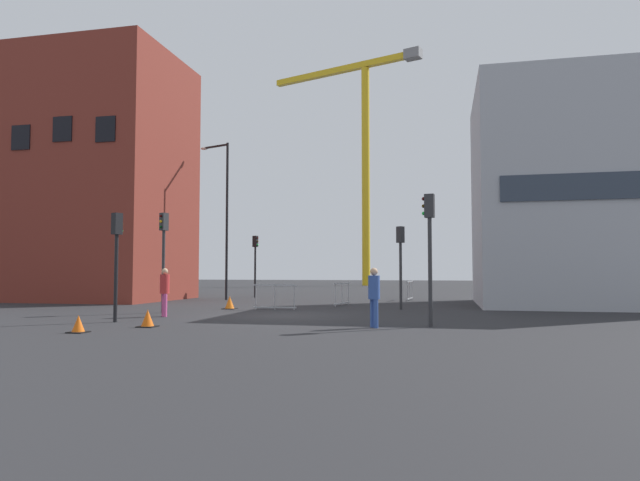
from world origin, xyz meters
TOP-DOWN VIEW (x-y plane):
  - ground at (0.00, 0.00)m, footprint 160.00×160.00m
  - brick_building at (-13.11, 8.43)m, footprint 8.23×7.60m
  - office_block at (12.15, 8.65)m, footprint 9.40×8.63m
  - construction_crane at (-3.22, 43.16)m, footprint 18.48×7.32m
  - streetlamp_tall at (-6.49, 10.07)m, footprint 2.02×0.81m
  - traffic_light_crosswalk at (4.05, 4.14)m, footprint 0.36×0.38m
  - traffic_light_verge at (-4.98, 0.19)m, footprint 0.31×0.39m
  - traffic_light_corner at (-4.50, -3.80)m, footprint 0.33×0.39m
  - traffic_light_median at (-5.64, 13.14)m, footprint 0.39×0.31m
  - traffic_light_near at (5.46, -3.17)m, footprint 0.38×0.28m
  - pedestrian_walking at (-4.03, -1.46)m, footprint 0.34×0.34m
  - pedestrian_waiting at (3.87, -3.78)m, footprint 0.34×0.34m
  - safety_barrier_rear at (1.08, 6.39)m, footprint 0.36×2.26m
  - safety_barrier_mid_span at (-1.18, 2.83)m, footprint 1.86×0.19m
  - safety_barrier_right_run at (3.96, 11.90)m, footprint 0.22×2.28m
  - traffic_cone_on_verge at (-3.68, -6.80)m, footprint 0.46×0.46m
  - traffic_cone_striped at (-2.66, -5.03)m, footprint 0.51×0.51m
  - traffic_cone_by_barrier at (-3.22, 2.84)m, footprint 0.55×0.55m

SIDE VIEW (x-z plane):
  - ground at x=0.00m, z-range 0.00..0.00m
  - traffic_cone_on_verge at x=-3.68m, z-range -0.02..0.45m
  - traffic_cone_striped at x=-2.66m, z-range -0.02..0.49m
  - traffic_cone_by_barrier at x=-3.22m, z-range -0.02..0.54m
  - safety_barrier_mid_span at x=-1.18m, z-range 0.02..1.10m
  - safety_barrier_rear at x=1.08m, z-range 0.02..1.10m
  - safety_barrier_right_run at x=3.96m, z-range 0.02..1.10m
  - pedestrian_waiting at x=3.87m, z-range 0.14..1.88m
  - pedestrian_walking at x=-4.03m, z-range 0.14..1.89m
  - traffic_light_corner at x=-4.50m, z-range 0.63..4.16m
  - traffic_light_crosswalk at x=4.05m, z-range 0.64..4.20m
  - traffic_light_median at x=-5.64m, z-range 0.67..4.52m
  - traffic_light_near at x=5.46m, z-range 0.68..4.61m
  - traffic_light_verge at x=-4.98m, z-range 0.68..4.63m
  - office_block at x=12.15m, z-range 0.00..10.49m
  - streetlamp_tall at x=-6.49m, z-range 0.73..9.79m
  - brick_building at x=-13.11m, z-range 0.00..13.96m
  - construction_crane at x=-3.22m, z-range 4.18..30.24m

